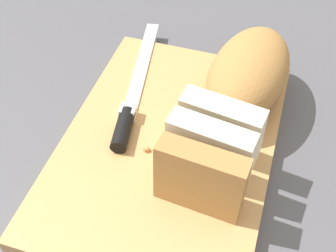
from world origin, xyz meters
The scene contains 7 objects.
ground_plane centered at (0.00, 0.00, 0.00)m, with size 3.00×3.00×0.00m, color #4C4C51.
cutting_board centered at (0.00, 0.00, 0.01)m, with size 0.38×0.27×0.02m, color tan.
bread_loaf centered at (-0.07, 0.07, 0.06)m, with size 0.31×0.13×0.09m.
bread_knife centered at (-0.03, -0.07, 0.03)m, with size 0.28×0.07×0.02m.
crumb_near_knife centered at (-0.01, 0.03, 0.02)m, with size 0.00×0.00×0.00m, color tan.
crumb_near_loaf centered at (0.02, -0.02, 0.03)m, with size 0.01×0.01×0.01m, color tan.
crumb_stray_left centered at (0.02, -0.02, 0.03)m, with size 0.01×0.01×0.01m, color tan.
Camera 1 is at (0.35, 0.11, 0.46)m, focal length 47.02 mm.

